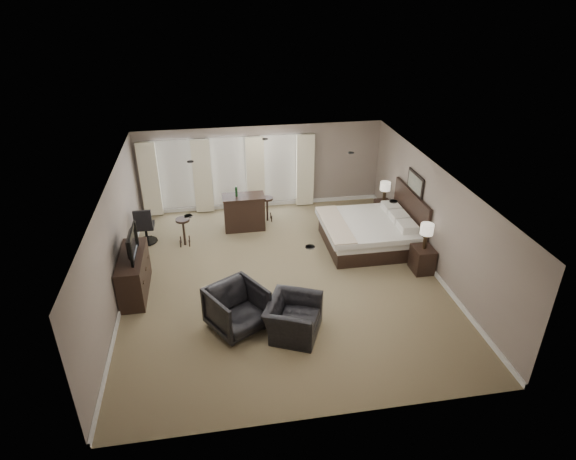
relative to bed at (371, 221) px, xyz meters
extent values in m
cube|color=#75674A|center=(-2.58, -1.22, -0.75)|extent=(7.60, 8.60, 0.04)
cube|color=silver|center=(-2.58, -1.22, 1.85)|extent=(7.60, 8.60, 0.04)
cube|color=gray|center=(-2.58, 3.03, 0.55)|extent=(7.50, 0.04, 2.60)
cube|color=gray|center=(-2.58, -5.47, 0.55)|extent=(7.50, 0.04, 2.60)
cube|color=gray|center=(-6.33, -1.22, 0.55)|extent=(0.04, 8.50, 2.60)
cube|color=gray|center=(1.17, -1.22, 0.55)|extent=(0.04, 8.50, 2.60)
cube|color=silver|center=(-5.18, 2.97, 0.50)|extent=(1.15, 0.04, 2.05)
cube|color=silver|center=(-3.58, 2.97, 0.50)|extent=(1.15, 0.04, 2.05)
cube|color=silver|center=(-1.98, 2.97, 0.50)|extent=(1.15, 0.04, 2.05)
cube|color=beige|center=(-5.93, 2.85, 0.43)|extent=(0.55, 0.12, 2.30)
cube|color=beige|center=(-4.38, 2.85, 0.43)|extent=(0.55, 0.12, 2.30)
cube|color=beige|center=(-2.78, 2.85, 0.43)|extent=(0.55, 0.12, 2.30)
cube|color=beige|center=(-1.23, 2.85, 0.43)|extent=(0.55, 0.12, 2.30)
cube|color=silver|center=(0.00, 0.00, 0.00)|extent=(2.35, 2.24, 1.49)
cube|color=black|center=(0.89, -1.45, -0.43)|extent=(0.48, 0.59, 0.64)
cube|color=black|center=(0.89, 1.45, -0.46)|extent=(0.44, 0.53, 0.58)
cube|color=beige|center=(0.89, -1.45, 0.22)|extent=(0.32, 0.32, 0.66)
cube|color=beige|center=(0.89, 1.45, 0.15)|extent=(0.30, 0.30, 0.63)
cube|color=slate|center=(1.12, 0.00, 1.00)|extent=(0.04, 0.96, 0.56)
cube|color=black|center=(-6.03, -1.24, -0.25)|extent=(0.55, 1.70, 0.99)
imported|color=black|center=(-6.03, -1.24, 0.31)|extent=(0.61, 1.06, 0.14)
imported|color=black|center=(-2.68, -3.25, -0.24)|extent=(1.16, 1.36, 1.01)
imported|color=black|center=(-3.80, -2.91, -0.21)|extent=(1.40, 1.37, 1.07)
cube|color=black|center=(-3.26, 1.55, -0.23)|extent=(1.20, 0.62, 1.04)
cube|color=black|center=(-4.96, 0.85, -0.35)|extent=(0.46, 0.46, 0.79)
cube|color=black|center=(-2.54, 1.95, -0.37)|extent=(0.47, 0.47, 0.75)
cube|color=black|center=(-6.00, 1.18, -0.21)|extent=(0.55, 0.55, 1.07)
camera|label=1|loc=(-4.07, -10.93, 5.79)|focal=30.00mm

